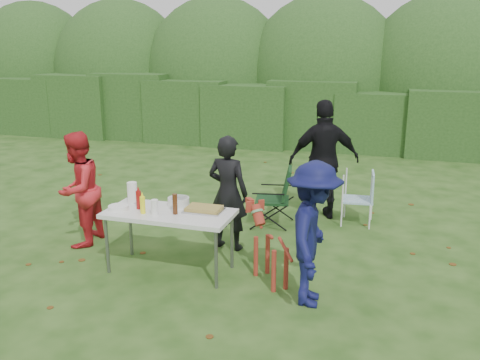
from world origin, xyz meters
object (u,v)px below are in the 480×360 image
(camping_chair, at_px, (272,197))
(beer_bottle, at_px, (175,204))
(person_red_jacket, at_px, (78,189))
(mustard_bottle, at_px, (143,205))
(child, at_px, (313,234))
(person_black_puffy, at_px, (324,160))
(folding_table, at_px, (169,216))
(ketchup_bottle, at_px, (139,200))
(person_cook, at_px, (228,193))
(lawn_chair, at_px, (358,197))
(dog, at_px, (271,248))
(paper_towel_roll, at_px, (132,193))

(camping_chair, xyz_separation_m, beer_bottle, (-0.68, -1.93, 0.41))
(person_red_jacket, distance_m, mustard_bottle, 1.36)
(mustard_bottle, bearing_deg, person_red_jacket, 156.18)
(child, distance_m, mustard_bottle, 2.00)
(person_red_jacket, relative_size, person_black_puffy, 0.84)
(child, height_order, mustard_bottle, child)
(folding_table, xyz_separation_m, child, (1.73, -0.28, 0.07))
(child, bearing_deg, person_red_jacket, 74.64)
(ketchup_bottle, bearing_deg, mustard_bottle, -47.46)
(ketchup_bottle, xyz_separation_m, beer_bottle, (0.49, -0.05, 0.01))
(camping_chair, bearing_deg, child, 102.43)
(person_red_jacket, bearing_deg, person_black_puffy, 121.83)
(person_cook, distance_m, child, 1.73)
(child, height_order, ketchup_bottle, child)
(person_black_puffy, distance_m, lawn_chair, 0.75)
(person_red_jacket, bearing_deg, person_cook, 100.51)
(person_black_puffy, bearing_deg, child, 75.16)
(folding_table, xyz_separation_m, dog, (1.22, 0.05, -0.27))
(paper_towel_roll, bearing_deg, mustard_bottle, -46.35)
(person_black_puffy, relative_size, beer_bottle, 7.65)
(lawn_chair, distance_m, ketchup_bottle, 3.37)
(person_black_puffy, distance_m, dog, 2.48)
(folding_table, bearing_deg, child, -9.08)
(person_red_jacket, relative_size, camping_chair, 1.72)
(child, bearing_deg, folding_table, 77.49)
(person_black_puffy, bearing_deg, dog, 63.71)
(beer_bottle, bearing_deg, folding_table, 152.41)
(folding_table, relative_size, person_black_puffy, 0.82)
(lawn_chair, bearing_deg, person_black_puffy, -17.08)
(dog, relative_size, lawn_chair, 1.08)
(camping_chair, bearing_deg, paper_towel_roll, 39.99)
(camping_chair, distance_m, paper_towel_roll, 2.21)
(camping_chair, xyz_separation_m, lawn_chair, (1.20, 0.47, -0.04))
(person_cook, height_order, child, same)
(folding_table, height_order, person_black_puffy, person_black_puffy)
(folding_table, height_order, person_cook, person_cook)
(folding_table, xyz_separation_m, paper_towel_roll, (-0.57, 0.18, 0.18))
(person_cook, xyz_separation_m, camping_chair, (0.35, 1.01, -0.31))
(person_red_jacket, xyz_separation_m, person_black_puffy, (2.95, 2.05, 0.15))
(mustard_bottle, height_order, paper_towel_roll, paper_towel_roll)
(dog, distance_m, paper_towel_roll, 1.85)
(dog, height_order, mustard_bottle, mustard_bottle)
(child, height_order, lawn_chair, child)
(person_black_puffy, xyz_separation_m, child, (0.28, -2.74, -0.16))
(child, distance_m, camping_chair, 2.37)
(dog, xyz_separation_m, paper_towel_roll, (-1.79, 0.14, 0.45))
(ketchup_bottle, bearing_deg, beer_bottle, -5.56)
(person_red_jacket, height_order, beer_bottle, person_red_jacket)
(paper_towel_roll, bearing_deg, beer_bottle, -19.51)
(person_cook, bearing_deg, mustard_bottle, 63.60)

